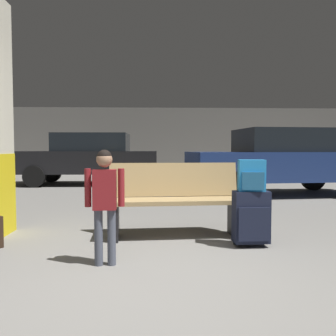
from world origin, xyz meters
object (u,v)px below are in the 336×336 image
Objects in this scene: suitcase at (251,217)px; child at (105,194)px; bench at (175,200)px; parked_car_far at (89,157)px; backpack_bright at (252,176)px; parked_car_near at (281,160)px.

child is (-1.50, -0.57, 0.33)m from suitcase.
child is (-0.71, -1.08, 0.21)m from bench.
parked_car_far is at bearing 101.01° from child.
parked_car_far is at bearing 108.59° from bench.
parked_car_far reaches higher than backpack_bright.
bench is 0.39× the size of parked_car_far.
suitcase is at bearing -113.28° from parked_car_near.
child is 5.96m from parked_car_near.
parked_car_near is 5.51m from parked_car_far.
child is at bearing -159.21° from suitcase.
bench is 1.54× the size of child.
parked_car_near is (2.66, 3.84, 0.36)m from bench.
suitcase is at bearing 23.61° from backpack_bright.
suitcase is at bearing -66.93° from parked_car_far.
child is at bearing -159.21° from backpack_bright.
suitcase is 0.45m from backpack_bright.
suitcase is 1.64m from child.
backpack_bright is 0.08× the size of parked_car_far.
backpack_bright is (0.79, -0.51, 0.33)m from bench.
bench reaches higher than suitcase.
backpack_bright is at bearing 20.79° from child.
child is 0.25× the size of parked_car_near.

